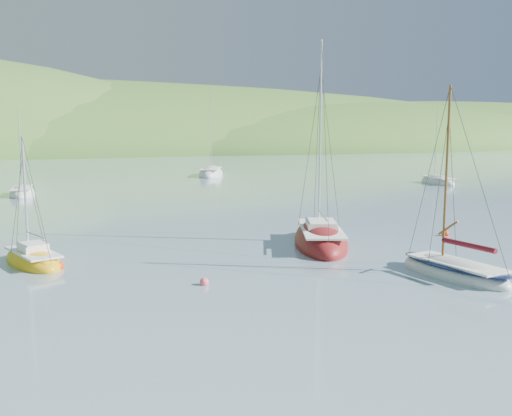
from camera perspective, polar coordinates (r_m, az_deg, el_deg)
name	(u,v)px	position (r m, az deg, el deg)	size (l,w,h in m)	color
ground	(352,289)	(24.12, 9.60, -8.01)	(700.00, 700.00, 0.00)	#7494A0
shoreline_hills	(19,151)	(191.95, -22.64, 5.28)	(690.00, 135.00, 56.00)	#3F6928
daysailer_white	(454,271)	(27.31, 19.21, -6.01)	(2.69, 6.10, 9.12)	silver
sloop_red	(320,241)	(32.79, 6.46, -3.31)	(6.14, 8.96, 12.59)	maroon
sailboat_yellow	(33,260)	(30.16, -21.41, -4.91)	(3.39, 5.52, 6.84)	#EDAC11
distant_sloop_a	(22,194)	(61.86, -22.34, 1.33)	(2.94, 6.89, 9.58)	silver
distant_sloop_b	(211,174)	(81.86, -4.53, 3.38)	(6.93, 9.95, 13.44)	silver
distant_sloop_d	(438,182)	(73.00, 17.70, 2.46)	(3.91, 7.27, 9.85)	silver
mooring_buoys	(313,258)	(28.89, 5.69, -5.04)	(23.26, 8.39, 0.48)	orange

